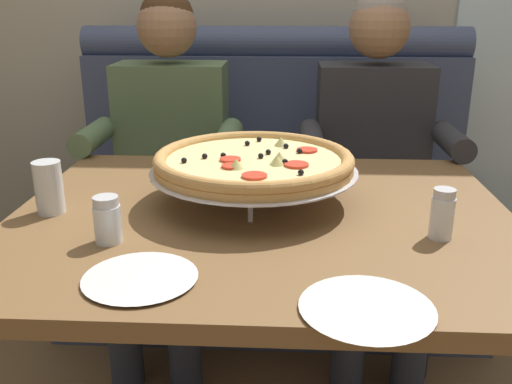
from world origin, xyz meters
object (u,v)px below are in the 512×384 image
object	(u,v)px
plate_near_right	(367,305)
diner_right	(374,157)
pizza	(254,162)
booth_bench	(272,210)
diner_left	(168,154)
shaker_pepper_flakes	(442,217)
dining_table	(262,247)
shaker_parmesan	(108,223)
plate_near_left	(140,275)
drinking_glass	(49,190)

from	to	relation	value
plate_near_right	diner_right	bearing A→B (deg)	81.01
diner_right	pizza	xyz separation A→B (m)	(-0.39, -0.61, 0.15)
booth_bench	diner_left	bearing A→B (deg)	-144.20
plate_near_right	shaker_pepper_flakes	bearing A→B (deg)	57.48
dining_table	diner_right	xyz separation A→B (m)	(0.37, 0.69, 0.04)
diner_right	plate_near_right	size ratio (longest dim) A/B	5.65
dining_table	shaker_pepper_flakes	distance (m)	0.43
diner_left	shaker_parmesan	bearing A→B (deg)	-86.44
booth_bench	shaker_pepper_flakes	world-z (taller)	booth_bench
pizza	plate_near_left	xyz separation A→B (m)	(-0.18, -0.43, -0.09)
dining_table	shaker_parmesan	world-z (taller)	shaker_parmesan
booth_bench	shaker_parmesan	xyz separation A→B (m)	(-0.31, -1.15, 0.40)
pizza	shaker_pepper_flakes	size ratio (longest dim) A/B	4.65
booth_bench	diner_right	size ratio (longest dim) A/B	1.29
shaker_parmesan	plate_near_right	size ratio (longest dim) A/B	0.45
diner_left	pizza	size ratio (longest dim) A/B	2.48
plate_near_left	drinking_glass	distance (m)	0.44
drinking_glass	booth_bench	bearing A→B (deg)	62.90
diner_right	plate_near_right	bearing A→B (deg)	-98.99
diner_left	drinking_glass	bearing A→B (deg)	-100.58
diner_left	drinking_glass	distance (m)	0.74
diner_left	plate_near_right	world-z (taller)	diner_left
booth_bench	pizza	world-z (taller)	booth_bench
plate_near_right	drinking_glass	bearing A→B (deg)	149.45
plate_near_right	dining_table	bearing A→B (deg)	113.78
diner_left	plate_near_right	distance (m)	1.26
shaker_pepper_flakes	drinking_glass	world-z (taller)	drinking_glass
drinking_glass	diner_right	bearing A→B (deg)	39.41
pizza	booth_bench	bearing A→B (deg)	88.45
plate_near_left	booth_bench	bearing A→B (deg)	80.98
diner_right	shaker_parmesan	world-z (taller)	diner_right
booth_bench	dining_table	bearing A→B (deg)	-90.00
booth_bench	plate_near_right	xyz separation A→B (m)	(0.19, -1.39, 0.37)
diner_left	shaker_pepper_flakes	bearing A→B (deg)	-47.35
dining_table	plate_near_left	distance (m)	0.42
booth_bench	shaker_parmesan	distance (m)	1.25
diner_left	diner_right	bearing A→B (deg)	0.00
dining_table	plate_near_right	size ratio (longest dim) A/B	5.28
drinking_glass	shaker_parmesan	bearing A→B (deg)	-40.60
diner_right	shaker_pepper_flakes	bearing A→B (deg)	-88.81
shaker_parmesan	shaker_pepper_flakes	distance (m)	0.70
diner_right	plate_near_left	distance (m)	1.19
plate_near_right	pizza	bearing A→B (deg)	112.77
booth_bench	diner_right	distance (m)	0.55
plate_near_right	drinking_glass	distance (m)	0.81
diner_left	shaker_pepper_flakes	world-z (taller)	diner_left
shaker_pepper_flakes	plate_near_left	xyz separation A→B (m)	(-0.59, -0.22, -0.04)
diner_left	shaker_parmesan	size ratio (longest dim) A/B	12.64
plate_near_left	drinking_glass	bearing A→B (deg)	132.33
booth_bench	diner_left	size ratio (longest dim) A/B	1.29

